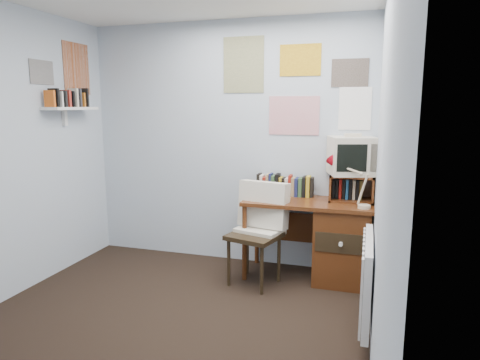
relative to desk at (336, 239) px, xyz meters
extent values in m
plane|color=black|center=(-1.17, -1.48, -0.41)|extent=(3.50, 3.50, 0.00)
cube|color=silver|center=(-1.17, 0.27, 0.84)|extent=(3.00, 0.02, 2.50)
cube|color=silver|center=(0.33, -1.48, 0.84)|extent=(0.02, 3.50, 2.50)
cube|color=#5B2D14|center=(-0.27, 0.00, 0.34)|extent=(1.20, 0.55, 0.03)
cube|color=#5B2D14|center=(0.06, 0.00, -0.04)|extent=(0.50, 0.50, 0.72)
cylinder|color=#5B2D14|center=(-0.83, -0.24, -0.04)|extent=(0.04, 0.04, 0.72)
cylinder|color=#5B2D14|center=(-0.83, 0.23, -0.04)|extent=(0.04, 0.04, 0.72)
cube|color=#5B2D14|center=(-0.52, 0.25, 0.01)|extent=(0.64, 0.02, 0.30)
cube|color=black|center=(-0.72, -0.30, 0.06)|extent=(0.57, 0.56, 0.92)
cube|color=red|center=(0.24, -0.16, 0.55)|extent=(0.32, 0.29, 0.40)
cube|color=#5B2D14|center=(0.12, 0.11, 0.48)|extent=(0.40, 0.30, 0.25)
cube|color=beige|center=(0.11, 0.13, 0.80)|extent=(0.50, 0.48, 0.39)
cube|color=#5B2D14|center=(-0.51, 0.18, 0.46)|extent=(0.60, 0.14, 0.22)
cube|color=white|center=(0.29, -0.93, 0.01)|extent=(0.09, 0.80, 0.60)
cube|color=white|center=(-2.57, -0.38, 1.21)|extent=(0.20, 0.62, 0.24)
cube|color=white|center=(-0.47, 0.26, 1.44)|extent=(1.20, 0.01, 0.90)
cube|color=white|center=(-2.67, -0.38, 1.59)|extent=(0.01, 0.70, 0.60)
camera|label=1|loc=(0.25, -3.97, 1.24)|focal=32.00mm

